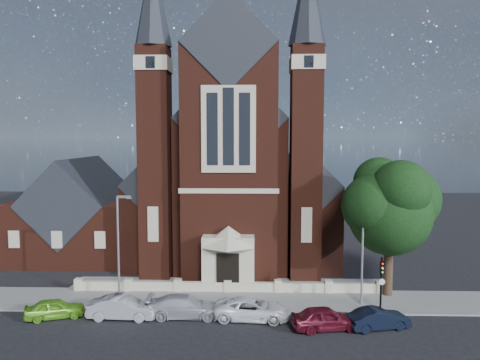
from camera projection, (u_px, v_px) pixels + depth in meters
The scene contains 16 objects.
ground at pixel (233, 264), 45.74m from camera, with size 120.00×120.00×0.00m, color black.
pavement_strip at pixel (226, 301), 35.29m from camera, with size 60.00×5.00×0.12m, color slate.
forecourt_paving at pixel (229, 285), 39.27m from camera, with size 26.00×3.00×0.14m, color slate.
forecourt_wall at pixel (228, 293), 37.28m from camera, with size 24.00×0.40×0.90m, color #B3A98E.
church at pixel (236, 174), 52.91m from camera, with size 20.01×34.90×29.20m.
parish_hall at pixel (81, 217), 48.82m from camera, with size 12.00×12.20×10.24m.
street_tree at pixel (392, 208), 35.51m from camera, with size 6.40×6.60×10.70m.
street_lamp_left at pixel (119, 242), 34.60m from camera, with size 1.16×0.22×8.09m.
street_lamp_right at pixel (364, 244), 34.09m from camera, with size 1.16×0.22×8.09m.
traffic_signal at pixel (382, 277), 32.68m from camera, with size 0.28×0.42×4.00m.
car_lime_van at pixel (55, 308), 31.98m from camera, with size 1.57×3.91×1.33m, color #62B023.
car_silver_a at pixel (122, 308), 31.88m from camera, with size 1.63×4.67×1.54m, color #94979B.
car_silver_b at pixel (185, 306), 32.14m from camera, with size 2.11×5.19×1.51m, color #AAACB2.
car_white_suv at pixel (252, 309), 31.76m from camera, with size 2.39×5.18×1.44m, color white.
car_dark_red at pixel (325, 318), 30.04m from camera, with size 1.78×4.42×1.51m, color #560E1C.
car_navy at pixel (378, 319), 30.15m from camera, with size 1.43×4.10×1.35m, color black.
Camera 1 is at (1.99, -29.77, 12.35)m, focal length 35.00 mm.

